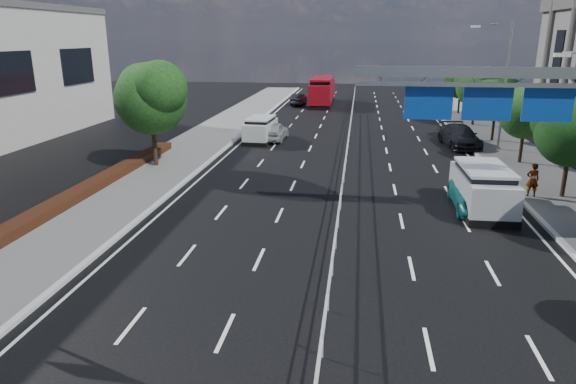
# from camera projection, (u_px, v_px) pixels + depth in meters

# --- Properties ---
(ground) EXTENTS (160.00, 160.00, 0.00)m
(ground) POSITION_uv_depth(u_px,v_px,m) (324.00, 340.00, 14.11)
(ground) COLOR black
(ground) RESTS_ON ground
(kerb_near) EXTENTS (0.25, 140.00, 0.15)m
(kerb_near) POSITION_uv_depth(u_px,v_px,m) (23.00, 315.00, 15.27)
(kerb_near) COLOR silver
(kerb_near) RESTS_ON ground
(median_fence) EXTENTS (0.05, 85.00, 1.02)m
(median_fence) POSITION_uv_depth(u_px,v_px,m) (347.00, 150.00, 35.28)
(median_fence) COLOR silver
(median_fence) RESTS_ON ground
(hedge_near) EXTENTS (1.00, 36.00, 0.44)m
(hedge_near) POSITION_uv_depth(u_px,v_px,m) (1.00, 236.00, 20.49)
(hedge_near) COLOR black
(hedge_near) RESTS_ON sidewalk_near
(overhead_gantry) EXTENTS (10.24, 0.38, 7.45)m
(overhead_gantry) POSITION_uv_depth(u_px,v_px,m) (507.00, 97.00, 21.12)
(overhead_gantry) COLOR gray
(overhead_gantry) RESTS_ON ground
(streetlight_far) EXTENTS (2.78, 2.40, 9.00)m
(streetlight_far) POSITION_uv_depth(u_px,v_px,m) (502.00, 78.00, 35.86)
(streetlight_far) COLOR gray
(streetlight_far) RESTS_ON ground
(near_tree_back) EXTENTS (4.84, 4.51, 6.69)m
(near_tree_back) POSITION_uv_depth(u_px,v_px,m) (151.00, 94.00, 31.36)
(near_tree_back) COLOR black
(near_tree_back) RESTS_ON ground
(far_tree_d) EXTENTS (3.85, 3.59, 5.34)m
(far_tree_d) POSITION_uv_depth(u_px,v_px,m) (574.00, 128.00, 25.28)
(far_tree_d) COLOR black
(far_tree_d) RESTS_ON ground
(far_tree_e) EXTENTS (3.63, 3.38, 5.13)m
(far_tree_e) POSITION_uv_depth(u_px,v_px,m) (527.00, 110.00, 32.43)
(far_tree_e) COLOR black
(far_tree_e) RESTS_ON ground
(far_tree_f) EXTENTS (3.52, 3.28, 5.02)m
(far_tree_f) POSITION_uv_depth(u_px,v_px,m) (497.00, 97.00, 39.56)
(far_tree_f) COLOR black
(far_tree_f) RESTS_ON ground
(far_tree_g) EXTENTS (3.96, 3.69, 5.45)m
(far_tree_g) POSITION_uv_depth(u_px,v_px,m) (477.00, 85.00, 46.58)
(far_tree_g) COLOR black
(far_tree_g) RESTS_ON ground
(far_tree_h) EXTENTS (3.41, 3.18, 4.91)m
(far_tree_h) POSITION_uv_depth(u_px,v_px,m) (461.00, 82.00, 53.79)
(far_tree_h) COLOR black
(far_tree_h) RESTS_ON ground
(white_minivan) EXTENTS (2.14, 4.53, 1.93)m
(white_minivan) POSITION_uv_depth(u_px,v_px,m) (261.00, 130.00, 40.51)
(white_minivan) COLOR black
(white_minivan) RESTS_ON ground
(red_bus) EXTENTS (2.58, 10.81, 3.23)m
(red_bus) POSITION_uv_depth(u_px,v_px,m) (322.00, 90.00, 62.45)
(red_bus) COLOR black
(red_bus) RESTS_ON ground
(near_car_silver) EXTENTS (1.96, 4.45, 1.49)m
(near_car_silver) POSITION_uv_depth(u_px,v_px,m) (274.00, 131.00, 41.04)
(near_car_silver) COLOR #9B9DA1
(near_car_silver) RESTS_ON ground
(near_car_dark) EXTENTS (1.63, 4.19, 1.36)m
(near_car_dark) POSITION_uv_depth(u_px,v_px,m) (299.00, 99.00, 62.03)
(near_car_dark) COLOR black
(near_car_dark) RESTS_ON ground
(silver_minivan) EXTENTS (2.32, 5.26, 2.17)m
(silver_minivan) POSITION_uv_depth(u_px,v_px,m) (483.00, 189.00, 24.39)
(silver_minivan) COLOR black
(silver_minivan) RESTS_ON ground
(parked_car_teal) EXTENTS (2.37, 4.95, 1.36)m
(parked_car_teal) POSITION_uv_depth(u_px,v_px,m) (478.00, 197.00, 24.43)
(parked_car_teal) COLOR #1B7D7B
(parked_car_teal) RESTS_ON ground
(parked_car_dark) EXTENTS (2.86, 5.68, 1.58)m
(parked_car_dark) POSITION_uv_depth(u_px,v_px,m) (460.00, 136.00, 38.65)
(parked_car_dark) COLOR black
(parked_car_dark) RESTS_ON ground
(pedestrian_a) EXTENTS (0.64, 0.42, 1.74)m
(pedestrian_a) POSITION_uv_depth(u_px,v_px,m) (533.00, 180.00, 26.10)
(pedestrian_a) COLOR gray
(pedestrian_a) RESTS_ON sidewalk_far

